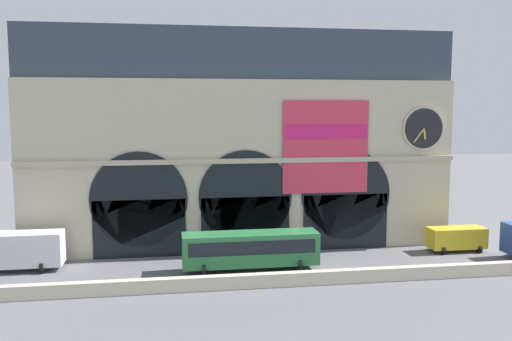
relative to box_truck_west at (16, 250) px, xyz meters
The scene contains 6 objects.
ground_plane 19.32m from the box_truck_west, ahead, with size 200.00×200.00×0.00m, color slate.
quay_parapet_wall 20.44m from the box_truck_west, 20.69° to the right, with size 90.00×0.70×1.03m, color beige.
station_building 21.48m from the box_truck_west, 15.75° to the left, with size 39.47×6.12×20.26m.
box_truck_west is the anchor object (origin of this frame).
bus_center 18.95m from the box_truck_west, ahead, with size 11.00×3.25×3.10m.
van_east 38.33m from the box_truck_west, ahead, with size 5.20×2.48×2.20m.
Camera 1 is at (-6.77, -43.31, 13.17)m, focal length 38.51 mm.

